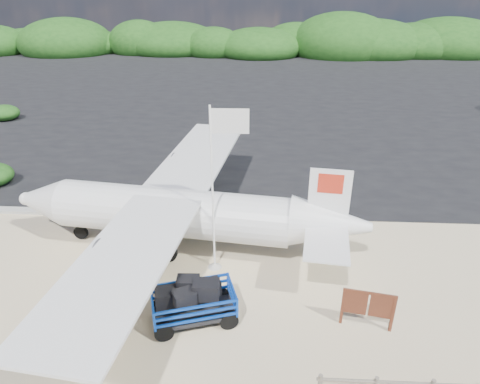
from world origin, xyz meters
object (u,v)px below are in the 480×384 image
object	(u,v)px
baggage_cart	(195,321)
crew_b	(272,215)
flagpole	(215,267)
signboard	(364,326)
aircraft_large	(452,128)
crew_a	(231,224)

from	to	relation	value
baggage_cart	crew_b	size ratio (longest dim) A/B	1.64
flagpole	crew_b	xyz separation A→B (m)	(2.34, 2.79, 0.91)
signboard	aircraft_large	distance (m)	24.73
baggage_cart	signboard	size ratio (longest dim) A/B	1.64
crew_a	crew_b	world-z (taller)	crew_b
crew_a	crew_b	bearing A→B (deg)	-172.66
baggage_cart	crew_b	world-z (taller)	crew_b
signboard	crew_a	world-z (taller)	crew_a
baggage_cart	crew_a	distance (m)	5.33
crew_b	baggage_cart	bearing A→B (deg)	41.87
flagpole	crew_a	world-z (taller)	flagpole
crew_a	aircraft_large	size ratio (longest dim) A/B	0.09
signboard	crew_b	bearing A→B (deg)	128.43
baggage_cart	aircraft_large	world-z (taller)	aircraft_large
flagpole	aircraft_large	world-z (taller)	flagpole
flagpole	crew_a	size ratio (longest dim) A/B	4.30
baggage_cart	aircraft_large	bearing A→B (deg)	35.10
baggage_cart	crew_a	bearing A→B (deg)	63.15
flagpole	aircraft_large	xyz separation A→B (m)	(16.70, 18.98, 0.00)
signboard	crew_a	size ratio (longest dim) A/B	1.17
baggage_cart	flagpole	size ratio (longest dim) A/B	0.45
signboard	crew_b	distance (m)	6.66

